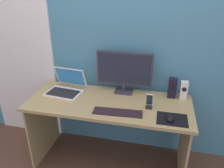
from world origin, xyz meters
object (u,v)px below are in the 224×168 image
(laptop, at_px, (66,87))
(phone_in_dock, at_px, (149,103))
(speaker_near_monitor, at_px, (172,88))
(keyboard_external, at_px, (118,112))
(mouse, at_px, (170,118))
(monitor, at_px, (124,71))
(speaker_right, at_px, (184,90))

(laptop, xyz_separation_m, phone_in_dock, (0.85, -0.13, 0.00))
(speaker_near_monitor, relative_size, keyboard_external, 0.46)
(phone_in_dock, bearing_deg, mouse, -42.01)
(speaker_near_monitor, xyz_separation_m, keyboard_external, (-0.45, -0.40, -0.09))
(monitor, distance_m, mouse, 0.65)
(keyboard_external, xyz_separation_m, phone_in_dock, (0.26, 0.15, 0.04))
(phone_in_dock, bearing_deg, speaker_near_monitor, 51.82)
(speaker_right, height_order, keyboard_external, speaker_right)
(mouse, relative_size, phone_in_dock, 0.72)
(monitor, xyz_separation_m, speaker_right, (0.58, -0.00, -0.14))
(speaker_near_monitor, height_order, laptop, laptop)
(speaker_near_monitor, bearing_deg, speaker_right, 0.00)
(speaker_right, distance_m, mouse, 0.44)
(speaker_right, distance_m, speaker_near_monitor, 0.11)
(monitor, height_order, laptop, monitor)
(speaker_near_monitor, bearing_deg, monitor, 179.52)
(speaker_right, height_order, speaker_near_monitor, speaker_near_monitor)
(monitor, relative_size, speaker_right, 3.16)
(speaker_near_monitor, relative_size, laptop, 0.52)
(monitor, height_order, speaker_near_monitor, monitor)
(monitor, height_order, speaker_right, monitor)
(keyboard_external, bearing_deg, speaker_near_monitor, 37.90)
(speaker_right, distance_m, keyboard_external, 0.69)
(speaker_right, relative_size, mouse, 1.75)
(monitor, distance_m, keyboard_external, 0.46)
(keyboard_external, bearing_deg, monitor, 89.20)
(monitor, distance_m, speaker_right, 0.60)
(monitor, distance_m, phone_in_dock, 0.42)
(phone_in_dock, bearing_deg, keyboard_external, -150.25)
(monitor, relative_size, mouse, 5.51)
(laptop, distance_m, phone_in_dock, 0.86)
(phone_in_dock, bearing_deg, laptop, 171.05)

